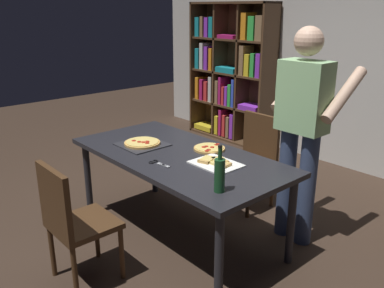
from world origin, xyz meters
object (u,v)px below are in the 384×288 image
at_px(bookshelf, 231,73).
at_px(second_pizza_plain, 209,148).
at_px(person_serving_pizza, 303,125).
at_px(wine_bottle, 220,174).
at_px(dining_table, 178,162).
at_px(chair_far_side, 253,155).
at_px(pepperoni_pizza_on_tray, 142,143).
at_px(kitchen_scissors, 157,163).
at_px(chair_near_camera, 72,218).

bearing_deg(bookshelf, second_pizza_plain, -50.29).
relative_size(person_serving_pizza, wine_bottle, 5.54).
xyz_separation_m(dining_table, chair_far_side, (0.00, 0.95, -0.17)).
distance_m(pepperoni_pizza_on_tray, wine_bottle, 1.12).
distance_m(pepperoni_pizza_on_tray, kitchen_scissors, 0.47).
distance_m(chair_near_camera, bookshelf, 3.75).
xyz_separation_m(person_serving_pizza, wine_bottle, (0.06, -0.99, -0.13)).
relative_size(dining_table, bookshelf, 0.96).
distance_m(person_serving_pizza, pepperoni_pizza_on_tray, 1.34).
xyz_separation_m(pepperoni_pizza_on_tray, kitchen_scissors, (0.44, -0.17, -0.01)).
relative_size(chair_near_camera, pepperoni_pizza_on_tray, 2.44).
bearing_deg(kitchen_scissors, chair_near_camera, -95.10).
xyz_separation_m(kitchen_scissors, second_pizza_plain, (0.03, 0.52, 0.01)).
distance_m(dining_table, wine_bottle, 0.79).
bearing_deg(dining_table, second_pizza_plain, 70.02).
height_order(dining_table, kitchen_scissors, kitchen_scissors).
height_order(dining_table, pepperoni_pizza_on_tray, pepperoni_pizza_on_tray).
bearing_deg(chair_near_camera, chair_far_side, 90.00).
distance_m(dining_table, person_serving_pizza, 1.03).
relative_size(chair_far_side, person_serving_pizza, 0.51).
bearing_deg(pepperoni_pizza_on_tray, second_pizza_plain, 36.67).
relative_size(person_serving_pizza, second_pizza_plain, 6.69).
xyz_separation_m(dining_table, chair_near_camera, (-0.00, -0.95, -0.17)).
bearing_deg(pepperoni_pizza_on_tray, bookshelf, 117.60).
xyz_separation_m(chair_near_camera, wine_bottle, (0.73, 0.69, 0.36)).
height_order(chair_far_side, pepperoni_pizza_on_tray, chair_far_side).
bearing_deg(person_serving_pizza, wine_bottle, -86.34).
height_order(chair_near_camera, kitchen_scissors, chair_near_camera).
relative_size(chair_far_side, second_pizza_plain, 3.44).
bearing_deg(chair_far_side, second_pizza_plain, -82.21).
height_order(chair_near_camera, second_pizza_plain, chair_near_camera).
height_order(chair_near_camera, wine_bottle, wine_bottle).
bearing_deg(chair_far_side, kitchen_scissors, -87.09).
bearing_deg(wine_bottle, person_serving_pizza, 93.66).
bearing_deg(chair_far_side, pepperoni_pizza_on_tray, -109.84).
distance_m(pepperoni_pizza_on_tray, second_pizza_plain, 0.58).
distance_m(dining_table, kitchen_scissors, 0.28).
bearing_deg(second_pizza_plain, dining_table, -109.98).
distance_m(chair_far_side, bookshelf, 2.24).
bearing_deg(second_pizza_plain, bookshelf, 129.71).
xyz_separation_m(chair_near_camera, bookshelf, (-1.66, 3.32, 0.46)).
bearing_deg(dining_table, chair_far_side, 90.00).
relative_size(dining_table, second_pizza_plain, 7.19).
distance_m(person_serving_pizza, kitchen_scissors, 1.18).
height_order(dining_table, person_serving_pizza, person_serving_pizza).
xyz_separation_m(chair_far_side, pepperoni_pizza_on_tray, (-0.37, -1.04, 0.25)).
distance_m(bookshelf, second_pizza_plain, 2.76).
bearing_deg(person_serving_pizza, second_pizza_plain, -140.42).
height_order(chair_far_side, person_serving_pizza, person_serving_pizza).
relative_size(chair_near_camera, person_serving_pizza, 0.51).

